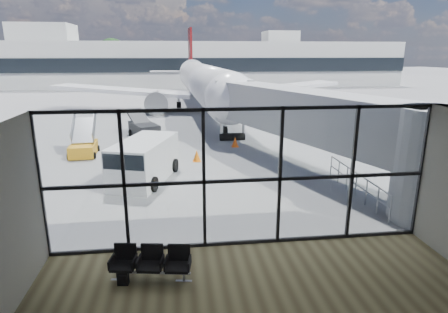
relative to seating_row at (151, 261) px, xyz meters
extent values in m
plane|color=slate|center=(2.79, 41.60, -0.54)|extent=(220.00, 220.00, 0.00)
cube|color=silver|center=(2.79, -2.40, 3.96)|extent=(12.00, 8.00, 0.02)
cube|color=white|center=(2.79, 1.60, 1.71)|extent=(12.00, 0.04, 4.50)
cube|color=black|center=(2.79, 1.60, -0.48)|extent=(12.00, 0.12, 0.10)
cube|color=black|center=(2.79, 1.60, 1.66)|extent=(12.00, 0.12, 0.10)
cube|color=black|center=(2.79, 1.60, 3.90)|extent=(12.00, 0.12, 0.10)
cube|color=black|center=(-3.21, 1.60, 1.71)|extent=(0.10, 0.12, 4.50)
cube|color=black|center=(-0.81, 1.60, 1.71)|extent=(0.10, 0.12, 4.50)
cube|color=black|center=(1.59, 1.60, 1.71)|extent=(0.10, 0.12, 4.50)
cube|color=black|center=(3.99, 1.60, 1.71)|extent=(0.10, 0.12, 4.50)
cube|color=black|center=(6.39, 1.60, 1.71)|extent=(0.10, 0.12, 4.50)
cube|color=black|center=(8.79, 1.60, 1.71)|extent=(0.10, 0.12, 4.50)
cylinder|color=gray|center=(9.99, 2.60, 1.56)|extent=(2.80, 2.80, 4.20)
cube|color=gray|center=(7.34, 9.60, 2.46)|extent=(7.45, 14.81, 2.40)
cube|color=gray|center=(4.69, 16.60, 2.46)|extent=(2.60, 2.20, 2.60)
cylinder|color=gray|center=(3.89, 16.60, 0.36)|extent=(0.20, 0.20, 1.80)
cylinder|color=gray|center=(5.49, 16.60, 0.36)|extent=(0.20, 0.20, 1.80)
cylinder|color=black|center=(4.69, 16.60, -0.29)|extent=(1.80, 0.56, 0.56)
cylinder|color=gray|center=(8.39, 2.40, 0.01)|extent=(0.06, 0.06, 1.10)
cylinder|color=gray|center=(8.39, 3.30, 0.01)|extent=(0.06, 0.06, 1.10)
cylinder|color=gray|center=(8.39, 4.20, 0.01)|extent=(0.06, 0.06, 1.10)
cylinder|color=gray|center=(8.39, 5.10, 0.01)|extent=(0.06, 0.06, 1.10)
cylinder|color=gray|center=(8.39, 6.00, 0.01)|extent=(0.06, 0.06, 1.10)
cylinder|color=gray|center=(8.39, 6.90, 0.01)|extent=(0.06, 0.06, 1.10)
cylinder|color=gray|center=(8.39, 7.80, 0.01)|extent=(0.06, 0.06, 1.10)
cylinder|color=gray|center=(8.39, 5.10, 0.54)|extent=(0.06, 5.40, 0.06)
cylinder|color=gray|center=(8.39, 5.10, 0.06)|extent=(0.06, 5.40, 0.06)
cube|color=silver|center=(2.79, 63.60, 3.46)|extent=(80.00, 12.00, 8.00)
cube|color=black|center=(2.79, 57.50, 3.46)|extent=(80.00, 0.20, 2.40)
cube|color=silver|center=(-22.21, 63.60, 8.96)|extent=(10.00, 8.00, 3.00)
cube|color=silver|center=(20.79, 63.60, 8.46)|extent=(6.00, 6.00, 2.00)
cylinder|color=#382619|center=(-30.21, 73.60, 1.17)|extent=(0.50, 0.50, 3.42)
sphere|color=black|center=(-30.21, 73.60, 5.35)|extent=(6.27, 6.27, 6.27)
cylinder|color=#382619|center=(-24.21, 73.60, 0.81)|extent=(0.50, 0.50, 2.70)
sphere|color=black|center=(-24.21, 73.60, 4.11)|extent=(4.95, 4.95, 4.95)
cylinder|color=#382619|center=(-18.21, 73.60, 0.99)|extent=(0.50, 0.50, 3.06)
sphere|color=black|center=(-18.21, 73.60, 4.73)|extent=(5.61, 5.61, 5.61)
cylinder|color=#382619|center=(-12.21, 73.60, 1.17)|extent=(0.50, 0.50, 3.42)
sphere|color=black|center=(-12.21, 73.60, 5.35)|extent=(6.27, 6.27, 6.27)
cube|color=gray|center=(-0.02, -0.12, -0.29)|extent=(2.18, 0.43, 0.04)
cube|color=black|center=(-0.76, 0.00, -0.10)|extent=(0.70, 0.67, 0.08)
cube|color=black|center=(-0.71, 0.28, 0.16)|extent=(0.62, 0.17, 0.55)
cube|color=black|center=(-0.02, -0.12, -0.10)|extent=(0.70, 0.67, 0.08)
cube|color=black|center=(0.03, 0.16, 0.16)|extent=(0.62, 0.17, 0.55)
cube|color=black|center=(0.72, -0.24, -0.10)|extent=(0.70, 0.67, 0.08)
cube|color=black|center=(0.76, 0.04, 0.16)|extent=(0.62, 0.17, 0.55)
cylinder|color=gray|center=(-0.90, 0.02, -0.41)|extent=(0.06, 0.06, 0.25)
cylinder|color=gray|center=(0.87, -0.26, -0.41)|extent=(0.06, 0.06, 0.25)
cube|color=black|center=(-0.76, -0.20, -0.34)|extent=(0.31, 0.21, 0.40)
cube|color=black|center=(-0.77, -0.31, -0.34)|extent=(0.24, 0.08, 0.27)
cylinder|color=black|center=(-0.75, -0.11, -0.14)|extent=(0.28, 0.10, 0.07)
cylinder|color=silver|center=(3.83, 31.43, 2.46)|extent=(5.05, 30.16, 3.70)
sphere|color=silver|center=(4.51, 16.43, 2.46)|extent=(3.70, 3.70, 3.70)
cone|color=silver|center=(3.05, 48.92, 2.76)|extent=(3.97, 6.16, 3.70)
cube|color=black|center=(4.48, 17.03, 2.96)|extent=(2.25, 1.30, 0.50)
cube|color=silver|center=(-4.71, 32.05, 1.61)|extent=(15.38, 7.27, 1.19)
cylinder|color=black|center=(-1.32, 30.19, 0.61)|extent=(2.25, 3.49, 2.10)
cube|color=silver|center=(-0.13, 48.28, 2.86)|extent=(5.72, 2.68, 0.18)
cube|color=silver|center=(12.29, 32.81, 1.61)|extent=(15.25, 8.46, 1.19)
cylinder|color=black|center=(9.08, 30.66, 0.61)|extent=(2.25, 3.49, 2.10)
cube|color=silver|center=(6.27, 48.57, 2.86)|extent=(5.78, 3.13, 0.18)
cube|color=#600D10|center=(3.05, 48.92, 6.07)|extent=(0.47, 3.81, 6.00)
cylinder|color=gray|center=(4.42, 18.43, 0.16)|extent=(0.20, 0.20, 1.40)
cylinder|color=black|center=(4.42, 18.43, -0.19)|extent=(0.28, 0.71, 0.70)
cylinder|color=black|center=(1.01, 31.80, -0.09)|extent=(0.49, 0.98, 0.96)
cylinder|color=black|center=(6.61, 32.05, -0.09)|extent=(0.49, 0.98, 0.96)
cube|color=silver|center=(-0.82, 8.57, 0.46)|extent=(3.31, 4.97, 1.99)
cube|color=black|center=(-1.34, 6.97, 1.00)|extent=(2.17, 1.72, 0.70)
cylinder|color=black|center=(-2.23, 7.46, -0.19)|extent=(0.45, 0.74, 0.70)
cylinder|color=black|center=(-0.34, 6.85, -0.19)|extent=(0.45, 0.74, 0.70)
cylinder|color=black|center=(-1.30, 10.30, -0.19)|extent=(0.45, 0.74, 0.70)
cylinder|color=black|center=(0.59, 9.69, -0.19)|extent=(0.45, 0.74, 0.70)
cube|color=black|center=(-1.62, 18.14, 0.03)|extent=(2.54, 3.43, 1.04)
cube|color=black|center=(-2.10, 19.29, 0.81)|extent=(2.14, 2.86, 1.07)
cylinder|color=black|center=(-1.89, 16.91, -0.28)|extent=(0.39, 0.56, 0.52)
cylinder|color=black|center=(-0.55, 17.47, -0.28)|extent=(0.39, 0.56, 0.52)
cylinder|color=black|center=(-2.69, 18.82, -0.28)|extent=(0.39, 0.56, 0.52)
cylinder|color=black|center=(-1.35, 19.38, -0.28)|extent=(0.39, 0.56, 0.52)
cube|color=#C38417|center=(-4.90, 13.67, -0.14)|extent=(1.58, 2.56, 0.71)
cube|color=gray|center=(-4.95, 14.38, 0.88)|extent=(1.37, 2.08, 1.31)
cylinder|color=black|center=(-5.55, 12.74, -0.34)|extent=(0.20, 0.40, 0.39)
cylinder|color=black|center=(-4.14, 12.84, -0.34)|extent=(0.20, 0.40, 0.39)
cylinder|color=black|center=(-5.67, 14.51, -0.34)|extent=(0.20, 0.40, 0.39)
cylinder|color=black|center=(-4.26, 14.60, -0.34)|extent=(0.20, 0.40, 0.39)
cube|color=#F4560C|center=(4.58, 14.67, -0.52)|extent=(0.47, 0.47, 0.03)
cone|color=#F4560C|center=(4.58, 14.67, -0.20)|extent=(0.45, 0.45, 0.67)
cube|color=orange|center=(1.86, 11.51, -0.52)|extent=(0.47, 0.47, 0.03)
cone|color=orange|center=(1.86, 11.51, -0.20)|extent=(0.44, 0.44, 0.67)
camera|label=1|loc=(0.85, -9.29, 5.50)|focal=30.00mm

